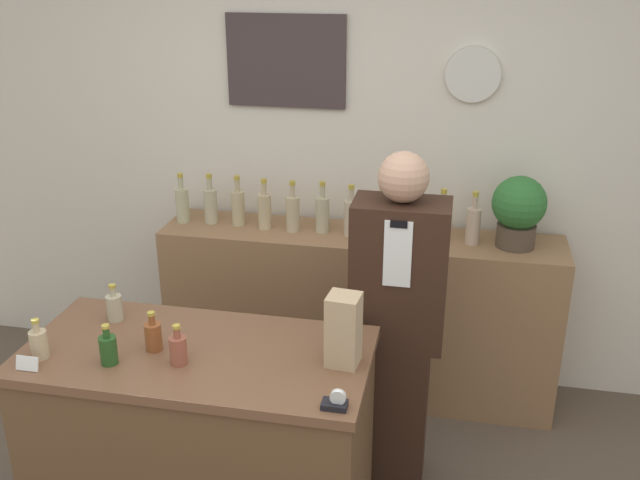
% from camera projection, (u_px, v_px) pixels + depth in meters
% --- Properties ---
extents(back_wall, '(5.20, 0.09, 2.70)m').
position_uv_depth(back_wall, '(345.00, 151.00, 3.98)').
color(back_wall, beige).
rests_on(back_wall, ground_plane).
extents(back_shelf, '(2.18, 0.43, 0.97)m').
position_uv_depth(back_shelf, '(358.00, 314.00, 4.04)').
color(back_shelf, '#8E6642').
rests_on(back_shelf, ground_plane).
extents(display_counter, '(1.38, 0.68, 0.93)m').
position_uv_depth(display_counter, '(203.00, 446.00, 2.99)').
color(display_counter, brown).
rests_on(display_counter, ground_plane).
extents(shopkeeper, '(0.41, 0.26, 1.64)m').
position_uv_depth(shopkeeper, '(397.00, 329.00, 3.20)').
color(shopkeeper, '#331E14').
rests_on(shopkeeper, ground_plane).
extents(potted_plant, '(0.28, 0.28, 0.38)m').
position_uv_depth(potted_plant, '(519.00, 209.00, 3.63)').
color(potted_plant, '#4C3D2D').
rests_on(potted_plant, back_shelf).
extents(paper_bag, '(0.13, 0.13, 0.29)m').
position_uv_depth(paper_bag, '(343.00, 330.00, 2.67)').
color(paper_bag, tan).
rests_on(paper_bag, display_counter).
extents(tape_dispenser, '(0.09, 0.06, 0.07)m').
position_uv_depth(tape_dispenser, '(336.00, 402.00, 2.45)').
color(tape_dispenser, black).
rests_on(tape_dispenser, display_counter).
extents(price_card_left, '(0.09, 0.02, 0.06)m').
position_uv_depth(price_card_left, '(27.00, 364.00, 2.67)').
color(price_card_left, white).
rests_on(price_card_left, display_counter).
extents(counter_bottle_0, '(0.07, 0.07, 0.17)m').
position_uv_depth(counter_bottle_0, '(39.00, 343.00, 2.74)').
color(counter_bottle_0, tan).
rests_on(counter_bottle_0, display_counter).
extents(counter_bottle_1, '(0.07, 0.07, 0.17)m').
position_uv_depth(counter_bottle_1, '(114.00, 307.00, 3.02)').
color(counter_bottle_1, tan).
rests_on(counter_bottle_1, display_counter).
extents(counter_bottle_2, '(0.07, 0.07, 0.17)m').
position_uv_depth(counter_bottle_2, '(108.00, 349.00, 2.70)').
color(counter_bottle_2, '#244D1D').
rests_on(counter_bottle_2, display_counter).
extents(counter_bottle_3, '(0.07, 0.07, 0.17)m').
position_uv_depth(counter_bottle_3, '(153.00, 336.00, 2.80)').
color(counter_bottle_3, brown).
rests_on(counter_bottle_3, display_counter).
extents(counter_bottle_4, '(0.07, 0.07, 0.17)m').
position_uv_depth(counter_bottle_4, '(178.00, 349.00, 2.70)').
color(counter_bottle_4, brown).
rests_on(counter_bottle_4, display_counter).
extents(shelf_bottle_0, '(0.07, 0.07, 0.29)m').
position_uv_depth(shelf_bottle_0, '(182.00, 204.00, 4.00)').
color(shelf_bottle_0, tan).
rests_on(shelf_bottle_0, back_shelf).
extents(shelf_bottle_1, '(0.07, 0.07, 0.29)m').
position_uv_depth(shelf_bottle_1, '(211.00, 205.00, 3.99)').
color(shelf_bottle_1, tan).
rests_on(shelf_bottle_1, back_shelf).
extents(shelf_bottle_2, '(0.07, 0.07, 0.29)m').
position_uv_depth(shelf_bottle_2, '(238.00, 206.00, 3.96)').
color(shelf_bottle_2, tan).
rests_on(shelf_bottle_2, back_shelf).
extents(shelf_bottle_3, '(0.07, 0.07, 0.29)m').
position_uv_depth(shelf_bottle_3, '(265.00, 210.00, 3.91)').
color(shelf_bottle_3, tan).
rests_on(shelf_bottle_3, back_shelf).
extents(shelf_bottle_4, '(0.07, 0.07, 0.29)m').
position_uv_depth(shelf_bottle_4, '(293.00, 212.00, 3.87)').
color(shelf_bottle_4, tan).
rests_on(shelf_bottle_4, back_shelf).
extents(shelf_bottle_5, '(0.07, 0.07, 0.29)m').
position_uv_depth(shelf_bottle_5, '(322.00, 213.00, 3.86)').
color(shelf_bottle_5, tan).
rests_on(shelf_bottle_5, back_shelf).
extents(shelf_bottle_6, '(0.07, 0.07, 0.29)m').
position_uv_depth(shelf_bottle_6, '(351.00, 217.00, 3.81)').
color(shelf_bottle_6, tan).
rests_on(shelf_bottle_6, back_shelf).
extents(shelf_bottle_7, '(0.07, 0.07, 0.29)m').
position_uv_depth(shelf_bottle_7, '(381.00, 217.00, 3.81)').
color(shelf_bottle_7, tan).
rests_on(shelf_bottle_7, back_shelf).
extents(shelf_bottle_8, '(0.07, 0.07, 0.29)m').
position_uv_depth(shelf_bottle_8, '(411.00, 221.00, 3.75)').
color(shelf_bottle_8, tan).
rests_on(shelf_bottle_8, back_shelf).
extents(shelf_bottle_9, '(0.07, 0.07, 0.29)m').
position_uv_depth(shelf_bottle_9, '(442.00, 221.00, 3.74)').
color(shelf_bottle_9, tan).
rests_on(shelf_bottle_9, back_shelf).
extents(shelf_bottle_10, '(0.07, 0.07, 0.29)m').
position_uv_depth(shelf_bottle_10, '(473.00, 224.00, 3.70)').
color(shelf_bottle_10, tan).
rests_on(shelf_bottle_10, back_shelf).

